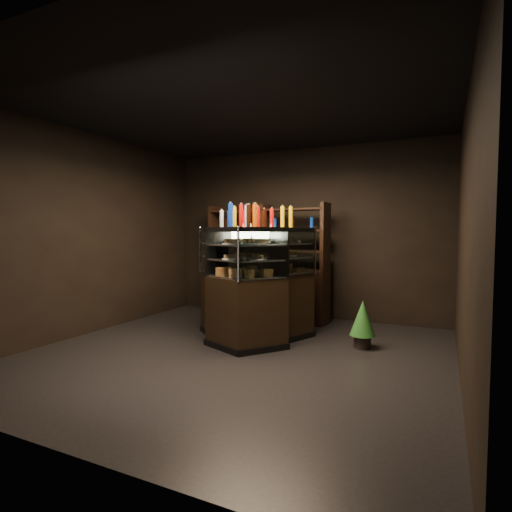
{
  "coord_description": "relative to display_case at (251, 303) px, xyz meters",
  "views": [
    {
      "loc": [
        2.32,
        -4.34,
        1.53
      ],
      "look_at": [
        0.08,
        0.39,
        1.21
      ],
      "focal_mm": 28.0,
      "sensor_mm": 36.0,
      "label": 1
    }
  ],
  "objects": [
    {
      "name": "ground",
      "position": [
        0.12,
        -0.65,
        -0.53
      ],
      "size": [
        5.0,
        5.0,
        0.0
      ],
      "primitive_type": "plane",
      "color": "black",
      "rests_on": "ground"
    },
    {
      "name": "room_shell",
      "position": [
        0.12,
        -0.65,
        1.41
      ],
      "size": [
        5.02,
        5.02,
        3.01
      ],
      "color": "black",
      "rests_on": "ground"
    },
    {
      "name": "display_case",
      "position": [
        0.0,
        0.0,
        0.0
      ],
      "size": [
        1.72,
        1.64,
        1.6
      ],
      "rotation": [
        0.0,
        0.0,
        0.25
      ],
      "color": "black",
      "rests_on": "ground"
    },
    {
      "name": "food_display",
      "position": [
        0.0,
        -0.0,
        0.71
      ],
      "size": [
        1.22,
        1.3,
        0.48
      ],
      "color": "#BE8244",
      "rests_on": "display_case"
    },
    {
      "name": "bottles_top",
      "position": [
        -0.0,
        0.0,
        1.2
      ],
      "size": [
        1.05,
        1.16,
        0.3
      ],
      "color": "#D8590A",
      "rests_on": "display_case"
    },
    {
      "name": "potted_conifer",
      "position": [
        1.49,
        0.28,
        -0.12
      ],
      "size": [
        0.33,
        0.33,
        0.71
      ],
      "rotation": [
        0.0,
        0.0,
        -0.38
      ],
      "color": "black",
      "rests_on": "ground"
    },
    {
      "name": "back_shelving",
      "position": [
        -0.39,
        1.4,
        0.08
      ],
      "size": [
        2.24,
        0.55,
        2.0
      ],
      "rotation": [
        0.0,
        0.0,
        -0.06
      ],
      "color": "black",
      "rests_on": "ground"
    }
  ]
}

